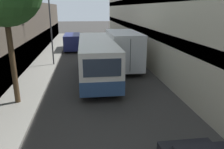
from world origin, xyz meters
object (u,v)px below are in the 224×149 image
at_px(bus, 97,58).
at_px(street_lamp, 49,7).
at_px(box_truck, 122,48).
at_px(panel_van, 72,41).

distance_m(bus, street_lamp, 6.51).
distance_m(box_truck, street_lamp, 7.06).
xyz_separation_m(box_truck, street_lamp, (-6.06, 1.22, 3.42)).
bearing_deg(box_truck, street_lamp, 168.58).
distance_m(bus, panel_van, 11.85).
distance_m(bus, box_truck, 3.64).
height_order(bus, box_truck, box_truck).
bearing_deg(panel_van, street_lamp, -100.47).
bearing_deg(street_lamp, box_truck, -11.42).
bearing_deg(street_lamp, bus, -47.25).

